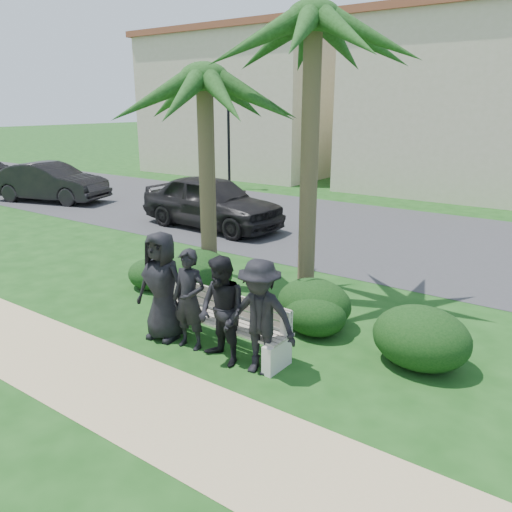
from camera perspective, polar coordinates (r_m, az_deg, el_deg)
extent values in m
plane|color=#143F12|center=(8.18, -5.22, -9.49)|extent=(160.00, 160.00, 0.00)
cube|color=tan|center=(7.08, -14.96, -14.54)|extent=(30.00, 1.60, 0.01)
cube|color=#2D2D30|center=(14.82, 15.15, 2.17)|extent=(160.00, 8.00, 0.01)
cube|color=#BEB38F|center=(28.92, -0.40, 16.70)|extent=(10.00, 8.00, 7.00)
cube|color=brown|center=(29.13, -0.42, 23.89)|extent=(10.40, 8.40, 0.30)
cube|color=#BEB38F|center=(24.24, 22.13, 15.46)|extent=(8.00, 8.00, 7.00)
cube|color=brown|center=(24.50, 23.16, 23.97)|extent=(8.40, 8.40, 0.30)
cylinder|color=black|center=(22.37, -3.13, 12.75)|extent=(0.12, 0.12, 4.00)
sphere|color=white|center=(22.32, -3.22, 18.15)|extent=(0.36, 0.36, 0.36)
cube|color=gray|center=(7.74, -4.27, -7.47)|extent=(2.36, 0.63, 0.04)
cube|color=gray|center=(7.81, -3.21, -5.27)|extent=(2.34, 0.13, 0.27)
cube|color=beige|center=(8.51, -9.99, -7.00)|extent=(0.18, 0.54, 0.43)
cube|color=beige|center=(7.26, 2.60, -11.15)|extent=(0.18, 0.54, 0.43)
imported|color=black|center=(8.02, -10.69, -3.40)|extent=(0.93, 0.67, 1.77)
imported|color=black|center=(7.67, -7.63, -4.95)|extent=(0.62, 0.44, 1.58)
imported|color=black|center=(7.17, -3.89, -6.33)|extent=(0.91, 0.79, 1.61)
imported|color=black|center=(6.88, 0.43, -7.04)|extent=(1.17, 0.80, 1.67)
ellipsoid|color=black|center=(10.44, -12.06, -1.96)|extent=(0.96, 0.79, 0.63)
ellipsoid|color=black|center=(9.82, -7.26, -2.29)|extent=(1.28, 1.06, 0.83)
ellipsoid|color=black|center=(10.02, -6.37, -1.68)|extent=(1.37, 1.13, 0.89)
ellipsoid|color=black|center=(8.53, 6.65, -5.26)|extent=(1.30, 1.07, 0.85)
ellipsoid|color=black|center=(8.29, 6.74, -6.51)|extent=(1.07, 0.88, 0.69)
ellipsoid|color=black|center=(7.60, 18.36, -8.68)|extent=(1.40, 1.15, 0.91)
cylinder|color=brown|center=(9.90, -5.57, 7.73)|extent=(0.32, 0.32, 4.12)
cylinder|color=brown|center=(9.17, 6.08, 9.87)|extent=(0.32, 0.32, 5.03)
imported|color=black|center=(15.28, -5.09, 6.19)|extent=(4.74, 2.06, 1.59)
imported|color=black|center=(21.05, -22.46, 7.79)|extent=(4.77, 2.81, 1.48)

